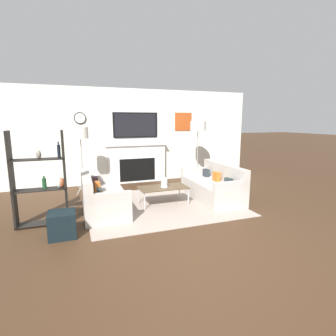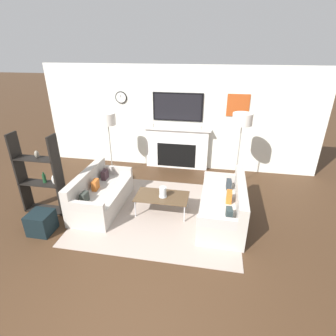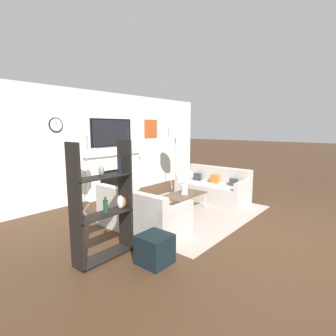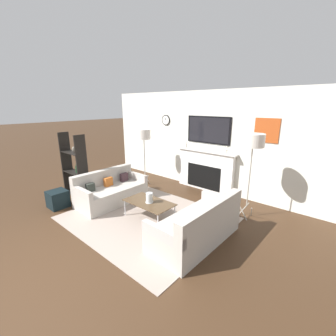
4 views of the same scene
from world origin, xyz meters
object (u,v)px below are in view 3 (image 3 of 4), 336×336
couch_right (213,189)px  coffee_table (183,195)px  couch_left (141,215)px  shelf_unit (104,204)px  ottoman (155,249)px  floor_lamp_right (175,134)px  hurricane_candle (184,190)px  floor_lamp_left (78,144)px

couch_right → coffee_table: bearing=178.7°
couch_left → shelf_unit: 1.18m
couch_right → ottoman: size_ratio=4.36×
couch_left → floor_lamp_right: (2.83, 1.43, 1.36)m
hurricane_candle → floor_lamp_right: 2.36m
couch_right → shelf_unit: (-3.55, -0.33, 0.50)m
floor_lamp_left → coffee_table: bearing=-41.2°
shelf_unit → couch_left: bearing=18.1°
couch_right → floor_lamp_left: floor_lamp_left is taller
hurricane_candle → couch_left: bearing=-179.4°
couch_left → floor_lamp_left: size_ratio=0.99×
floor_lamp_left → ottoman: bearing=-99.8°
coffee_table → hurricane_candle: 0.12m
hurricane_candle → coffee_table: bearing=154.9°
couch_left → ottoman: couch_left is taller
couch_left → floor_lamp_right: 3.45m
floor_lamp_left → hurricane_candle: bearing=-41.0°
coffee_table → ottoman: ottoman is taller
hurricane_candle → ottoman: (-2.04, -0.99, -0.27)m
floor_lamp_right → ottoman: bearing=-145.7°
couch_left → floor_lamp_right: bearing=26.8°
floor_lamp_right → coffee_table: bearing=-137.1°
coffee_table → floor_lamp_right: bearing=42.9°
couch_right → floor_lamp_left: (-2.83, 1.43, 1.21)m
ottoman → couch_left: bearing=54.2°
couch_left → coffee_table: 1.32m
hurricane_candle → shelf_unit: (-2.35, -0.35, 0.31)m
coffee_table → hurricane_candle: bearing=-25.1°
floor_lamp_left → floor_lamp_right: floor_lamp_right is taller
couch_left → floor_lamp_left: (-0.29, 1.43, 1.21)m
couch_left → shelf_unit: shelf_unit is taller
hurricane_candle → floor_lamp_right: bearing=43.5°
floor_lamp_left → ottoman: (-0.42, -2.41, -1.29)m
couch_right → hurricane_candle: bearing=179.2°
floor_lamp_left → ottoman: 2.76m
coffee_table → floor_lamp_left: (-1.60, 1.40, 1.13)m
floor_lamp_right → couch_right: bearing=-101.4°
floor_lamp_left → shelf_unit: size_ratio=1.01×
floor_lamp_left → shelf_unit: floor_lamp_left is taller
hurricane_candle → shelf_unit: shelf_unit is taller
couch_right → floor_lamp_right: size_ratio=0.99×
couch_right → coffee_table: 1.23m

